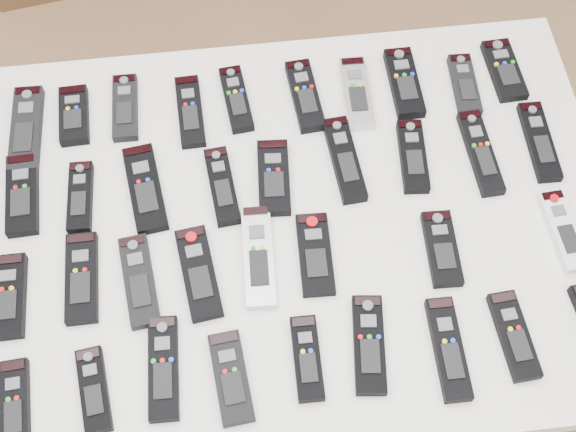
{
  "coord_description": "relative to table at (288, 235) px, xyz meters",
  "views": [
    {
      "loc": [
        0.05,
        -0.63,
        2.11
      ],
      "look_at": [
        0.14,
        0.09,
        0.8
      ],
      "focal_mm": 50.0,
      "sensor_mm": 36.0,
      "label": 1
    }
  ],
  "objects": [
    {
      "name": "remote_0",
      "position": [
        -0.5,
        0.26,
        0.07
      ],
      "size": [
        0.06,
        0.2,
        0.02
      ],
      "primitive_type": "cube",
      "rotation": [
        0.0,
        0.0,
        -0.03
      ],
      "color": "black",
      "rests_on": "table"
    },
    {
      "name": "remote_32",
      "position": [
        0.11,
        -0.26,
        0.07
      ],
      "size": [
        0.07,
        0.18,
        0.02
      ],
      "primitive_type": "cube",
      "rotation": [
        0.0,
        0.0,
        -0.12
      ],
      "color": "black",
      "rests_on": "table"
    },
    {
      "name": "remote_11",
      "position": [
        -0.39,
        0.09,
        0.07
      ],
      "size": [
        0.05,
        0.15,
        0.02
      ],
      "primitive_type": "cube",
      "rotation": [
        0.0,
        0.0,
        -0.03
      ],
      "color": "black",
      "rests_on": "table"
    },
    {
      "name": "remote_25",
      "position": [
        0.27,
        -0.1,
        0.07
      ],
      "size": [
        0.06,
        0.15,
        0.02
      ],
      "primitive_type": "cube",
      "rotation": [
        0.0,
        0.0,
        -0.04
      ],
      "color": "black",
      "rests_on": "table"
    },
    {
      "name": "remote_8",
      "position": [
        0.4,
        0.27,
        0.07
      ],
      "size": [
        0.05,
        0.15,
        0.02
      ],
      "primitive_type": "cube",
      "rotation": [
        0.0,
        0.0,
        -0.05
      ],
      "color": "black",
      "rests_on": "table"
    },
    {
      "name": "remote_15",
      "position": [
        0.13,
        0.12,
        0.07
      ],
      "size": [
        0.06,
        0.19,
        0.02
      ],
      "primitive_type": "cube",
      "rotation": [
        0.0,
        0.0,
        0.07
      ],
      "color": "black",
      "rests_on": "table"
    },
    {
      "name": "remote_18",
      "position": [
        0.52,
        0.11,
        0.07
      ],
      "size": [
        0.05,
        0.18,
        0.02
      ],
      "primitive_type": "cube",
      "rotation": [
        0.0,
        0.0,
        -0.02
      ],
      "color": "black",
      "rests_on": "table"
    },
    {
      "name": "remote_29",
      "position": [
        -0.25,
        -0.26,
        0.07
      ],
      "size": [
        0.06,
        0.18,
        0.02
      ],
      "primitive_type": "cube",
      "rotation": [
        0.0,
        0.0,
        -0.03
      ],
      "color": "black",
      "rests_on": "table"
    },
    {
      "name": "ground",
      "position": [
        -0.14,
        -0.09,
        -0.72
      ],
      "size": [
        4.0,
        4.0,
        0.0
      ],
      "primitive_type": "plane",
      "color": "olive",
      "rests_on": "ground"
    },
    {
      "name": "remote_4",
      "position": [
        -0.07,
        0.29,
        0.07
      ],
      "size": [
        0.06,
        0.16,
        0.02
      ],
      "primitive_type": "cube",
      "rotation": [
        0.0,
        0.0,
        0.1
      ],
      "color": "black",
      "rests_on": "table"
    },
    {
      "name": "remote_12",
      "position": [
        -0.27,
        0.1,
        0.07
      ],
      "size": [
        0.08,
        0.2,
        0.02
      ],
      "primitive_type": "cube",
      "rotation": [
        0.0,
        0.0,
        0.13
      ],
      "color": "black",
      "rests_on": "table"
    },
    {
      "name": "remote_23",
      "position": [
        -0.06,
        -0.07,
        0.07
      ],
      "size": [
        0.06,
        0.21,
        0.02
      ],
      "primitive_type": "cube",
      "rotation": [
        0.0,
        0.0,
        -0.04
      ],
      "color": "#B7B7BC",
      "rests_on": "table"
    },
    {
      "name": "remote_14",
      "position": [
        -0.02,
        0.09,
        0.07
      ],
      "size": [
        0.07,
        0.17,
        0.02
      ],
      "primitive_type": "cube",
      "rotation": [
        0.0,
        0.0,
        -0.07
      ],
      "color": "black",
      "rests_on": "table"
    },
    {
      "name": "remote_21",
      "position": [
        -0.28,
        -0.1,
        0.07
      ],
      "size": [
        0.07,
        0.18,
        0.02
      ],
      "primitive_type": "cube",
      "rotation": [
        0.0,
        0.0,
        0.11
      ],
      "color": "black",
      "rests_on": "table"
    },
    {
      "name": "remote_33",
      "position": [
        0.24,
        -0.29,
        0.07
      ],
      "size": [
        0.05,
        0.19,
        0.02
      ],
      "primitive_type": "cube",
      "rotation": [
        0.0,
        0.0,
        -0.01
      ],
      "color": "black",
      "rests_on": "table"
    },
    {
      "name": "table",
      "position": [
        0.0,
        0.0,
        0.0
      ],
      "size": [
        1.25,
        0.88,
        0.78
      ],
      "color": "white",
      "rests_on": "ground"
    },
    {
      "name": "remote_28",
      "position": [
        -0.36,
        -0.29,
        0.07
      ],
      "size": [
        0.06,
        0.15,
        0.02
      ],
      "primitive_type": "cube",
      "rotation": [
        0.0,
        0.0,
        0.13
      ],
      "color": "black",
      "rests_on": "table"
    },
    {
      "name": "remote_10",
      "position": [
        -0.5,
        0.11,
        0.07
      ],
      "size": [
        0.06,
        0.17,
        0.02
      ],
      "primitive_type": "cube",
      "rotation": [
        0.0,
        0.0,
        0.04
      ],
      "color": "black",
      "rests_on": "table"
    },
    {
      "name": "remote_22",
      "position": [
        -0.17,
        -0.09,
        0.07
      ],
      "size": [
        0.08,
        0.19,
        0.02
      ],
      "primitive_type": "cube",
      "rotation": [
        0.0,
        0.0,
        0.12
      ],
      "color": "black",
      "rests_on": "table"
    },
    {
      "name": "remote_17",
      "position": [
        0.39,
        0.1,
        0.07
      ],
      "size": [
        0.05,
        0.19,
        0.02
      ],
      "primitive_type": "cube",
      "rotation": [
        0.0,
        0.0,
        0.04
      ],
      "color": "black",
      "rests_on": "table"
    },
    {
      "name": "remote_2",
      "position": [
        -0.3,
        0.3,
        0.07
      ],
      "size": [
        0.05,
        0.16,
        0.02
      ],
      "primitive_type": "cube",
      "rotation": [
        0.0,
        0.0,
        -0.02
      ],
      "color": "black",
      "rests_on": "table"
    },
    {
      "name": "remote_26",
      "position": [
        0.51,
        -0.09,
        0.07
      ],
      "size": [
        0.05,
        0.17,
        0.02
      ],
      "primitive_type": "cube",
      "rotation": [
        0.0,
        0.0,
        0.05
      ],
      "color": "silver",
      "rests_on": "table"
    },
    {
      "name": "remote_24",
      "position": [
        0.04,
        -0.08,
        0.07
      ],
      "size": [
        0.07,
        0.17,
        0.02
      ],
      "primitive_type": "cube",
      "rotation": [
        0.0,
        0.0,
        -0.04
      ],
      "color": "black",
      "rests_on": "table"
    },
    {
      "name": "remote_6",
      "position": [
        0.17,
        0.27,
        0.07
      ],
      "size": [
        0.06,
        0.17,
        0.02
      ],
      "primitive_type": "cube",
      "rotation": [
        0.0,
        0.0,
        -0.03
      ],
      "color": "#B7B7BC",
      "rests_on": "table"
    },
    {
      "name": "remote_30",
      "position": [
        -0.13,
        -0.3,
        0.07
      ],
      "size": [
        0.07,
        0.16,
        0.02
      ],
      "primitive_type": "cube",
      "rotation": [
        0.0,
        0.0,
        0.09
      ],
      "color": "black",
      "rests_on": "table"
    },
    {
      "name": "remote_19",
      "position": [
        -0.51,
        -0.1,
        0.07
      ],
      "size": [
        0.06,
        0.16,
        0.02
      ],
      "primitive_type": "cube",
      "rotation": [
        0.0,
        0.0,
        0.0
      ],
      "color": "black",
      "rests_on": "table"
    },
    {
      "name": "remote_1",
      "position": [
        -0.4,
        0.29,
        0.07
      ],
      "size": [
        0.06,
        0.14,
        0.02
      ],
      "primitive_type": "cube",
      "rotation": [
        0.0,
        0.0,
        0.03
      ],
      "color": "black",
      "rests_on": "table"
    },
    {
      "name": "remote_31",
      "position": [
        0.0,
        -0.28,
        0.07
      ],
      "size": [
        0.05,
        0.15,
        0.02
      ],
      "primitive_type": "cube",
      "rotation": [
        0.0,
        0.0,
        -0.02
      ],
      "color": "black",
      "rests_on": "table"
    },
    {
      "name": "remote_16",
      "position": [
        0.26,
        0.11,
        0.07
      ],
      "size": [
        0.06,
        0.16,
        0.02
      ],
      "primitive_type": "cube",
      "rotation": [
        0.0,
        0.0,
        -0.08
      ],
      "color": "black",
      "rests_on": "table"
    },
    {
      "name": "remote_34",
      "position": [
        0.36,
        -0.28,
        0.07
      ],
      "size": [
        0.06,
        0.16,
        0.02
      ],
      "primitive_type": "cube",
      "rotation": [
        0.0,
        0.0,
        0.06
      ],
      "color": "black",
      "rests_on": "table"
    },
    {
      "name": "remote_7",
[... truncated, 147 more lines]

